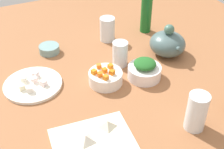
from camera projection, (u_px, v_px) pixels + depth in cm
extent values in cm
cube|color=#99603B|center=(112.00, 87.00, 125.43)|extent=(190.00, 190.00, 3.00)
cylinder|color=white|center=(33.00, 85.00, 123.50)|extent=(23.20, 23.20, 1.20)
cylinder|color=white|center=(144.00, 72.00, 126.74)|extent=(13.67, 13.67, 5.29)
cylinder|color=white|center=(106.00, 78.00, 123.90)|extent=(13.61, 13.61, 5.15)
cylinder|color=#729899|center=(49.00, 49.00, 142.72)|extent=(9.25, 9.25, 3.55)
ellipsoid|color=#4A6262|center=(167.00, 44.00, 139.70)|extent=(16.49, 16.02, 10.61)
sphere|color=#41695A|center=(169.00, 30.00, 135.42)|extent=(4.62, 4.62, 4.62)
cylinder|color=#4A6262|center=(177.00, 49.00, 133.84)|extent=(5.38, 2.00, 3.93)
cylinder|color=#186324|center=(146.00, 14.00, 154.72)|extent=(5.54, 5.54, 18.55)
cylinder|color=white|center=(120.00, 54.00, 132.64)|extent=(6.60, 6.60, 11.03)
cylinder|color=white|center=(197.00, 112.00, 101.79)|extent=(6.92, 6.92, 13.93)
cylinder|color=white|center=(107.00, 29.00, 149.48)|extent=(7.26, 7.26, 11.72)
cube|color=orange|center=(112.00, 72.00, 121.13)|extent=(2.35, 2.35, 1.80)
cube|color=orange|center=(94.00, 72.00, 121.17)|extent=(2.25, 2.25, 1.80)
cube|color=orange|center=(106.00, 77.00, 118.29)|extent=(2.38, 2.38, 1.80)
cube|color=orange|center=(100.00, 74.00, 119.82)|extent=(2.12, 2.12, 1.80)
cube|color=orange|center=(105.00, 70.00, 121.97)|extent=(1.94, 1.94, 1.80)
cube|color=orange|center=(99.00, 66.00, 124.30)|extent=(2.09, 2.09, 1.80)
cube|color=orange|center=(110.00, 66.00, 124.21)|extent=(2.08, 2.08, 1.80)
ellipsoid|color=#226023|center=(145.00, 64.00, 124.19)|extent=(9.58, 9.55, 3.25)
cube|color=#F9F1CC|center=(22.00, 87.00, 119.51)|extent=(2.40, 2.40, 2.20)
cube|color=white|center=(44.00, 83.00, 121.65)|extent=(3.03, 3.03, 2.20)
cube|color=white|center=(35.00, 74.00, 126.19)|extent=(3.07, 3.07, 2.20)
cube|color=silver|center=(24.00, 79.00, 123.59)|extent=(2.77, 2.77, 2.20)
cube|color=white|center=(34.00, 80.00, 123.29)|extent=(2.63, 2.63, 2.20)
cube|color=white|center=(30.00, 89.00, 118.40)|extent=(2.59, 2.59, 2.20)
pyramid|color=beige|center=(86.00, 139.00, 98.63)|extent=(7.10, 7.18, 2.64)
pyramid|color=beige|center=(107.00, 124.00, 103.79)|extent=(6.10, 6.27, 2.62)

